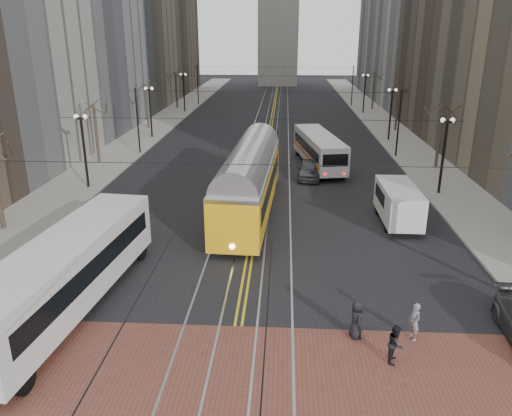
# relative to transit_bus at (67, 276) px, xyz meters

# --- Properties ---
(ground) EXTENTS (260.00, 260.00, 0.00)m
(ground) POSITION_rel_transit_bus_xyz_m (7.65, 0.00, -1.65)
(ground) COLOR black
(ground) RESTS_ON ground
(sidewalk_left) EXTENTS (5.00, 140.00, 0.15)m
(sidewalk_left) POSITION_rel_transit_bus_xyz_m (-7.35, 45.00, -1.58)
(sidewalk_left) COLOR gray
(sidewalk_left) RESTS_ON ground
(sidewalk_right) EXTENTS (5.00, 140.00, 0.15)m
(sidewalk_right) POSITION_rel_transit_bus_xyz_m (22.65, 45.00, -1.58)
(sidewalk_right) COLOR gray
(sidewalk_right) RESTS_ON ground
(crosswalk_band) EXTENTS (25.00, 6.00, 0.01)m
(crosswalk_band) POSITION_rel_transit_bus_xyz_m (7.65, -4.00, -1.65)
(crosswalk_band) COLOR brown
(crosswalk_band) RESTS_ON ground
(streetcar_rails) EXTENTS (4.80, 130.00, 0.02)m
(streetcar_rails) POSITION_rel_transit_bus_xyz_m (7.65, 45.00, -1.65)
(streetcar_rails) COLOR gray
(streetcar_rails) RESTS_ON ground
(centre_lines) EXTENTS (0.42, 130.00, 0.01)m
(centre_lines) POSITION_rel_transit_bus_xyz_m (7.65, 45.00, -1.65)
(centre_lines) COLOR gold
(centre_lines) RESTS_ON ground
(lamp_posts) EXTENTS (27.60, 57.20, 5.60)m
(lamp_posts) POSITION_rel_transit_bus_xyz_m (7.65, 28.75, 1.15)
(lamp_posts) COLOR black
(lamp_posts) RESTS_ON ground
(street_trees) EXTENTS (31.68, 53.28, 5.60)m
(street_trees) POSITION_rel_transit_bus_xyz_m (7.65, 35.25, 1.15)
(street_trees) COLOR #382D23
(street_trees) RESTS_ON ground
(trolley_wires) EXTENTS (25.96, 120.00, 6.60)m
(trolley_wires) POSITION_rel_transit_bus_xyz_m (7.65, 34.83, 2.12)
(trolley_wires) COLOR black
(trolley_wires) RESTS_ON ground
(transit_bus) EXTENTS (4.05, 13.45, 3.31)m
(transit_bus) POSITION_rel_transit_bus_xyz_m (0.00, 0.00, 0.00)
(transit_bus) COLOR silver
(transit_bus) RESTS_ON ground
(streetcar) EXTENTS (3.72, 15.97, 3.73)m
(streetcar) POSITION_rel_transit_bus_xyz_m (7.15, 13.22, 0.21)
(streetcar) COLOR #EDA915
(streetcar) RESTS_ON ground
(rear_bus) EXTENTS (4.37, 11.60, 2.96)m
(rear_bus) POSITION_rel_transit_bus_xyz_m (12.65, 26.00, -0.17)
(rear_bus) COLOR #BCBCBC
(rear_bus) RESTS_ON ground
(cargo_van) EXTENTS (2.17, 5.63, 2.49)m
(cargo_van) POSITION_rel_transit_bus_xyz_m (16.87, 11.63, -0.41)
(cargo_van) COLOR silver
(cargo_van) RESTS_ON ground
(sedan_grey) EXTENTS (2.23, 4.76, 1.58)m
(sedan_grey) POSITION_rel_transit_bus_xyz_m (11.65, 22.00, -0.87)
(sedan_grey) COLOR #3E4146
(sedan_grey) RESTS_ON ground
(pedestrian_a) EXTENTS (0.69, 0.91, 1.67)m
(pedestrian_a) POSITION_rel_transit_bus_xyz_m (12.49, -1.50, -0.81)
(pedestrian_a) COLOR black
(pedestrian_a) RESTS_ON crosswalk_band
(pedestrian_b) EXTENTS (0.57, 0.68, 1.59)m
(pedestrian_b) POSITION_rel_transit_bus_xyz_m (14.81, -1.50, -0.85)
(pedestrian_b) COLOR gray
(pedestrian_b) RESTS_ON crosswalk_band
(pedestrian_c) EXTENTS (0.79, 0.89, 1.53)m
(pedestrian_c) POSITION_rel_transit_bus_xyz_m (13.76, -3.01, -0.88)
(pedestrian_c) COLOR black
(pedestrian_c) RESTS_ON crosswalk_band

